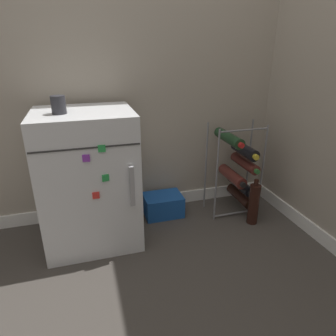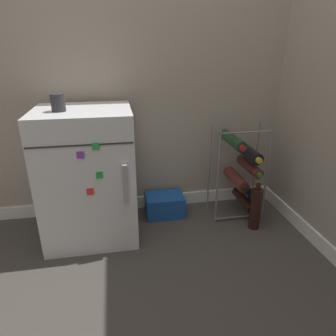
{
  "view_description": "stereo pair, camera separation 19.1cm",
  "coord_description": "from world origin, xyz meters",
  "px_view_note": "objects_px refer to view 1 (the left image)",
  "views": [
    {
      "loc": [
        -0.34,
        -1.29,
        1.12
      ],
      "look_at": [
        0.16,
        0.4,
        0.4
      ],
      "focal_mm": 32.0,
      "sensor_mm": 36.0,
      "label": 1
    },
    {
      "loc": [
        -0.15,
        -1.34,
        1.12
      ],
      "look_at": [
        0.16,
        0.4,
        0.4
      ],
      "focal_mm": 32.0,
      "sensor_mm": 36.0,
      "label": 2
    }
  ],
  "objects_px": {
    "fridge_top_cup": "(58,105)",
    "mini_fridge": "(89,179)",
    "soda_box": "(163,205)",
    "loose_bottle_floor": "(254,204)",
    "wine_rack": "(238,169)"
  },
  "relations": [
    {
      "from": "soda_box",
      "to": "loose_bottle_floor",
      "type": "distance_m",
      "value": 0.62
    },
    {
      "from": "mini_fridge",
      "to": "fridge_top_cup",
      "type": "height_order",
      "value": "fridge_top_cup"
    },
    {
      "from": "wine_rack",
      "to": "loose_bottle_floor",
      "type": "relative_size",
      "value": 2.02
    },
    {
      "from": "wine_rack",
      "to": "soda_box",
      "type": "distance_m",
      "value": 0.59
    },
    {
      "from": "wine_rack",
      "to": "loose_bottle_floor",
      "type": "height_order",
      "value": "wine_rack"
    },
    {
      "from": "mini_fridge",
      "to": "wine_rack",
      "type": "bearing_deg",
      "value": 3.79
    },
    {
      "from": "soda_box",
      "to": "loose_bottle_floor",
      "type": "xyz_separation_m",
      "value": [
        0.55,
        -0.28,
        0.07
      ]
    },
    {
      "from": "loose_bottle_floor",
      "to": "fridge_top_cup",
      "type": "bearing_deg",
      "value": 175.71
    },
    {
      "from": "fridge_top_cup",
      "to": "loose_bottle_floor",
      "type": "distance_m",
      "value": 1.35
    },
    {
      "from": "soda_box",
      "to": "wine_rack",
      "type": "bearing_deg",
      "value": -8.24
    },
    {
      "from": "mini_fridge",
      "to": "loose_bottle_floor",
      "type": "relative_size",
      "value": 2.5
    },
    {
      "from": "mini_fridge",
      "to": "fridge_top_cup",
      "type": "distance_m",
      "value": 0.46
    },
    {
      "from": "soda_box",
      "to": "loose_bottle_floor",
      "type": "height_order",
      "value": "loose_bottle_floor"
    },
    {
      "from": "loose_bottle_floor",
      "to": "mini_fridge",
      "type": "bearing_deg",
      "value": 172.77
    },
    {
      "from": "fridge_top_cup",
      "to": "mini_fridge",
      "type": "bearing_deg",
      "value": 22.35
    }
  ]
}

